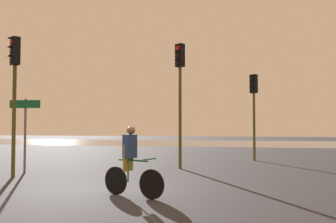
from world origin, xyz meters
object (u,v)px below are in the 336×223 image
traffic_light_near_left (14,80)px  cyclist (131,161)px  traffic_light_center (180,82)px  direction_sign_post (25,124)px  traffic_light_far_right (254,100)px

traffic_light_near_left → cyclist: size_ratio=2.78×
traffic_light_center → cyclist: size_ratio=2.99×
cyclist → direction_sign_post: bearing=-103.3°
traffic_light_near_left → traffic_light_far_right: 10.93m
traffic_light_near_left → direction_sign_post: size_ratio=1.73×
traffic_light_near_left → cyclist: 5.75m
traffic_light_far_right → cyclist: (-2.78, -10.28, -2.08)m
traffic_light_near_left → traffic_light_center: traffic_light_center is taller
traffic_light_center → direction_sign_post: size_ratio=1.87×
traffic_light_far_right → cyclist: traffic_light_far_right is taller
traffic_light_center → direction_sign_post: 5.89m
traffic_light_far_right → cyclist: 10.85m
traffic_light_center → direction_sign_post: traffic_light_center is taller
traffic_light_near_left → traffic_light_center: (4.70, 3.67, 0.22)m
traffic_light_far_right → direction_sign_post: traffic_light_far_right is taller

